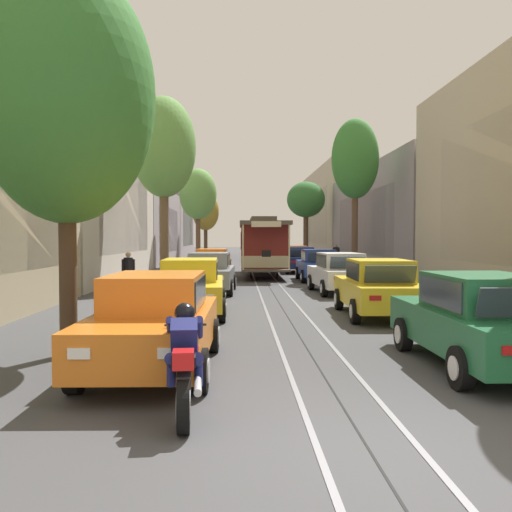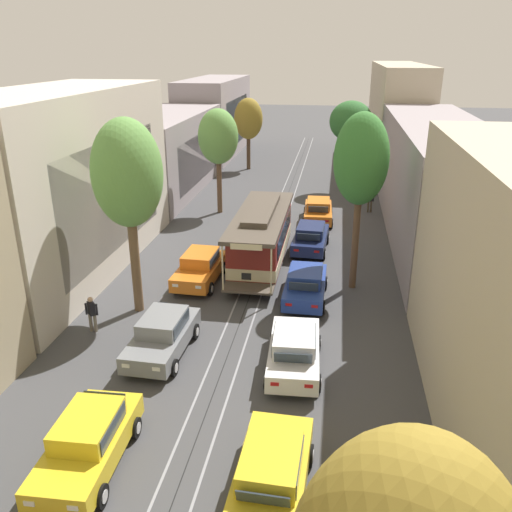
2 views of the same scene
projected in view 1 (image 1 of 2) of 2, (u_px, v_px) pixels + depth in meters
ground_plane at (261, 273)px, 32.37m from camera, size 169.09×169.09×0.00m
trolley_track_rails at (258, 269)px, 37.13m from camera, size 1.14×75.64×0.01m
building_facade_left at (109, 209)px, 35.46m from camera, size 6.00×67.34×9.23m
building_facade_right at (400, 208)px, 36.44m from camera, size 5.39×67.34×9.60m
parked_car_orange_near_left at (155, 321)px, 8.86m from camera, size 2.05×4.38×1.58m
parked_car_yellow_second_left at (190, 287)px, 15.03m from camera, size 2.09×4.40×1.58m
parked_car_grey_mid_left at (210, 272)px, 21.08m from camera, size 2.10×4.41×1.58m
parked_car_orange_fourth_left at (212, 264)px, 27.81m from camera, size 2.10×4.41×1.58m
parked_car_green_near_right at (481, 320)px, 8.97m from camera, size 2.00×4.36×1.58m
parked_car_yellow_second_right at (378, 288)px, 14.79m from camera, size 2.10×4.40×1.58m
parked_car_white_mid_right at (339, 273)px, 20.92m from camera, size 2.13×4.42×1.58m
parked_car_blue_fourth_right at (318, 265)px, 26.74m from camera, size 2.03×4.37×1.58m
parked_car_navy_fifth_right at (300, 259)px, 33.33m from camera, size 2.14×4.42×1.58m
parked_car_orange_sixth_right at (294, 256)px, 38.87m from camera, size 2.10×4.40×1.58m
street_tree_kerb_left_near at (66, 95)px, 9.77m from camera, size 3.24×3.41×7.21m
street_tree_kerb_left_second at (164, 149)px, 24.18m from camera, size 2.90×3.16×8.54m
street_tree_kerb_left_mid at (198, 195)px, 39.71m from camera, size 2.77×2.67×7.27m
street_tree_kerb_left_fourth at (206, 212)px, 54.37m from camera, size 2.71×2.37×6.71m
street_tree_kerb_right_second at (355, 160)px, 28.42m from camera, size 2.51×2.18×8.48m
street_tree_kerb_right_mid at (306, 200)px, 48.09m from camera, size 3.42×3.19×7.17m
cable_car_trolley at (262, 246)px, 30.57m from camera, size 2.59×9.14×3.28m
motorcycle_with_rider at (185, 362)px, 6.66m from camera, size 0.59×1.99×1.37m
pedestrian_on_left_pavement at (336, 253)px, 41.82m from camera, size 0.55×0.31×1.64m
pedestrian_on_right_pavement at (128, 269)px, 22.16m from camera, size 0.55×0.41×1.57m
fire_hydrant at (106, 322)px, 11.22m from camera, size 0.40×0.22×0.84m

